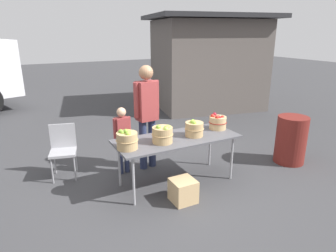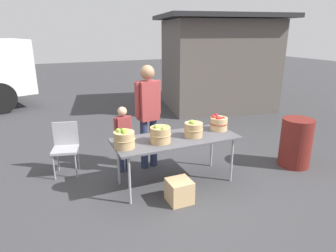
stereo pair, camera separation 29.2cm
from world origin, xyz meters
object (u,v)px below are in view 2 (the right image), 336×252
apple_basket_green_0 (124,139)px  produce_crate (179,191)px  folding_chair (65,144)px  apple_basket_green_2 (193,129)px  apple_basket_green_1 (160,134)px  apple_basket_red_0 (219,123)px  child_customer (123,134)px  trash_barrel (296,143)px  market_table (176,141)px  vendor_adult (148,109)px

apple_basket_green_0 → produce_crate: (0.63, -0.45, -0.71)m
folding_chair → apple_basket_green_2: bearing=-17.4°
apple_basket_green_1 → produce_crate: apple_basket_green_1 is taller
apple_basket_red_0 → child_customer: child_customer is taller
apple_basket_green_1 → apple_basket_red_0: apple_basket_green_1 is taller
apple_basket_green_2 → folding_chair: size_ratio=0.34×
apple_basket_green_2 → apple_basket_red_0: 0.54m
apple_basket_red_0 → trash_barrel: apple_basket_red_0 is taller
market_table → trash_barrel: 2.23m
apple_basket_green_2 → trash_barrel: bearing=-6.4°
child_customer → trash_barrel: child_customer is taller
apple_basket_green_2 → vendor_adult: size_ratio=0.17×
apple_basket_red_0 → child_customer: 1.57m
apple_basket_green_0 → vendor_adult: (0.64, 0.79, 0.17)m
child_customer → apple_basket_red_0: bearing=152.9°
market_table → trash_barrel: bearing=-6.8°
market_table → child_customer: child_customer is taller
market_table → apple_basket_green_1: size_ratio=6.07×
market_table → folding_chair: 1.86m
folding_chair → trash_barrel: (3.71, -1.31, -0.08)m
apple_basket_red_0 → vendor_adult: bearing=146.4°
vendor_adult → produce_crate: 1.52m
apple_basket_green_1 → market_table: bearing=15.6°
produce_crate → apple_basket_red_0: bearing=31.0°
apple_basket_green_0 → folding_chair: apple_basket_green_0 is taller
apple_basket_green_0 → apple_basket_red_0: 1.62m
apple_basket_green_2 → child_customer: bearing=140.1°
market_table → vendor_adult: vendor_adult is taller
apple_basket_green_1 → trash_barrel: apple_basket_green_1 is taller
apple_basket_green_0 → trash_barrel: size_ratio=0.36×
apple_basket_green_0 → vendor_adult: vendor_adult is taller
apple_basket_green_0 → child_customer: bearing=76.1°
apple_basket_green_0 → folding_chair: size_ratio=0.36×
child_customer → trash_barrel: bearing=157.9°
vendor_adult → folding_chair: bearing=-21.0°
apple_basket_green_1 → vendor_adult: bearing=82.6°
vendor_adult → market_table: bearing=96.7°
apple_basket_green_2 → apple_basket_red_0: apple_basket_green_2 is taller
child_customer → apple_basket_green_0: bearing=73.0°
vendor_adult → apple_basket_green_1: bearing=75.4°
apple_basket_green_2 → apple_basket_red_0: (0.53, 0.12, -0.00)m
vendor_adult → apple_basket_red_0: bearing=139.1°
trash_barrel → produce_crate: bearing=-173.8°
apple_basket_green_1 → vendor_adult: 0.83m
apple_basket_green_1 → vendor_adult: (0.10, 0.80, 0.17)m
market_table → folding_chair: (-1.52, 1.05, -0.20)m
produce_crate → market_table: bearing=70.4°
trash_barrel → market_table: bearing=173.2°
apple_basket_green_0 → apple_basket_green_1: apple_basket_green_0 is taller
apple_basket_green_1 → apple_basket_red_0: size_ratio=1.06×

